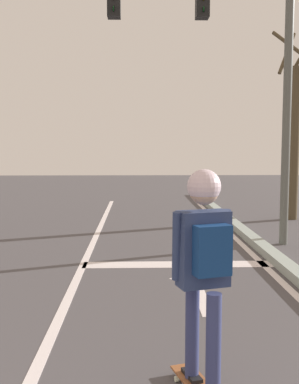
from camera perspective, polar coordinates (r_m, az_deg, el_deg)
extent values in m
cube|color=silver|center=(6.32, -9.59, -11.96)|extent=(0.12, 20.00, 0.01)
cube|color=silver|center=(6.58, 16.86, -11.41)|extent=(0.12, 20.00, 0.01)
cube|color=silver|center=(7.62, 3.49, -8.80)|extent=(3.05, 0.40, 0.01)
cube|color=silver|center=(6.10, 6.31, -12.57)|extent=(0.16, 1.40, 0.01)
cube|color=silver|center=(6.90, 5.34, -10.37)|extent=(0.71, 0.71, 0.01)
cube|color=#B2B2B7|center=(4.10, 4.59, -21.25)|extent=(0.16, 0.09, 0.01)
cylinder|color=silver|center=(4.09, 3.33, -21.83)|extent=(0.04, 0.05, 0.05)
cylinder|color=silver|center=(4.15, 5.82, -21.39)|extent=(0.04, 0.05, 0.05)
cylinder|color=navy|center=(3.85, 5.23, -16.25)|extent=(0.11, 0.11, 0.80)
cube|color=black|center=(4.01, 5.18, -21.36)|extent=(0.16, 0.26, 0.03)
cylinder|color=navy|center=(3.53, 7.80, -18.35)|extent=(0.11, 0.11, 0.80)
cube|color=navy|center=(3.48, 6.58, -6.89)|extent=(0.41, 0.28, 0.56)
cylinder|color=navy|center=(3.42, 3.37, -6.63)|extent=(0.07, 0.12, 0.51)
cylinder|color=navy|center=(3.59, 9.25, -6.13)|extent=(0.07, 0.10, 0.51)
sphere|color=tan|center=(3.41, 6.66, 0.26)|extent=(0.22, 0.22, 0.22)
sphere|color=silver|center=(3.41, 6.67, 0.72)|extent=(0.25, 0.25, 0.25)
cube|color=navy|center=(3.35, 7.60, -7.04)|extent=(0.29, 0.21, 0.36)
cylinder|color=#5A5D57|center=(9.32, 16.44, 10.06)|extent=(0.16, 0.16, 5.31)
cube|color=black|center=(9.32, 6.48, 22.21)|extent=(0.24, 0.28, 0.64)
cylinder|color=black|center=(9.12, 6.60, 21.27)|extent=(0.02, 0.10, 0.10)
cube|color=black|center=(9.25, -4.37, 22.36)|extent=(0.24, 0.28, 0.64)
cylinder|color=black|center=(9.05, -4.41, 21.42)|extent=(0.02, 0.10, 0.10)
cylinder|color=brown|center=(12.56, 17.23, 5.62)|extent=(0.26, 0.26, 3.90)
cylinder|color=brown|center=(12.95, 16.41, 15.91)|extent=(0.58, 0.46, 1.10)
cylinder|color=brown|center=(12.51, 17.15, 16.48)|extent=(0.95, 0.71, 0.94)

